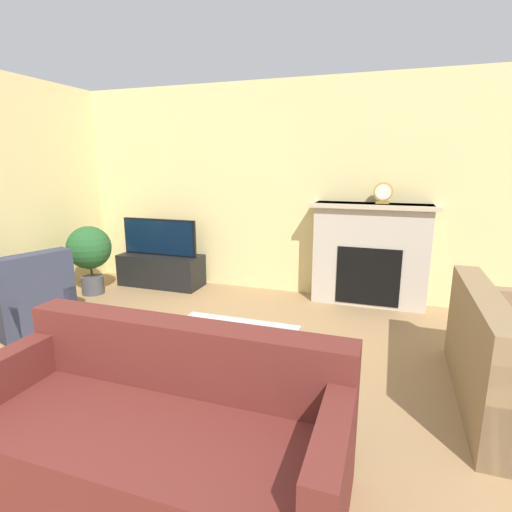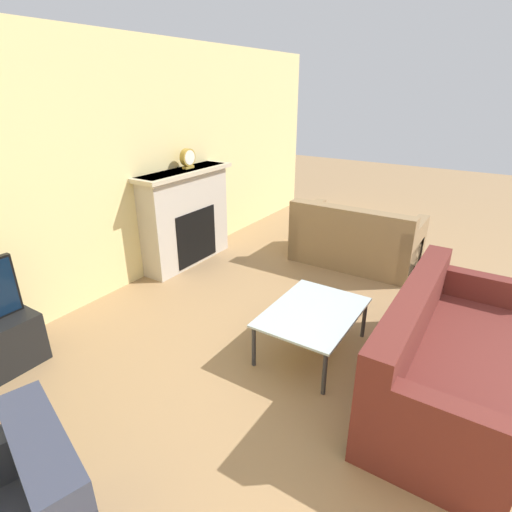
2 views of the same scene
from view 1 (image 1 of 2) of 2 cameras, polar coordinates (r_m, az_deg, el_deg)
The scene contains 9 objects.
wall_back at distance 5.23m, azimuth 4.54°, elevation 9.35°, with size 8.86×0.06×2.70m.
fireplace at distance 4.98m, azimuth 15.97°, elevation 0.46°, with size 1.45×0.38×1.23m.
tv_stand at distance 5.78m, azimuth -13.37°, elevation -1.97°, with size 1.17×0.46×0.44m.
tv at distance 5.68m, azimuth -13.63°, elevation 2.64°, with size 1.10×0.06×0.51m.
couch_sectional at distance 2.36m, azimuth -13.69°, elevation -23.66°, with size 1.97×0.86×0.82m.
armchair_by_window at distance 4.85m, azimuth -30.08°, elevation -5.32°, with size 0.96×0.93×0.82m.
coffee_table at distance 3.15m, azimuth -3.98°, elevation -11.76°, with size 0.99×0.71×0.40m.
potted_plant at distance 5.61m, azimuth -22.69°, elevation 0.63°, with size 0.56×0.56×0.90m.
mantel_clock at distance 4.88m, azimuth 17.70°, elevation 8.62°, with size 0.22×0.07×0.25m.
Camera 1 is at (1.29, -0.68, 1.69)m, focal length 28.00 mm.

